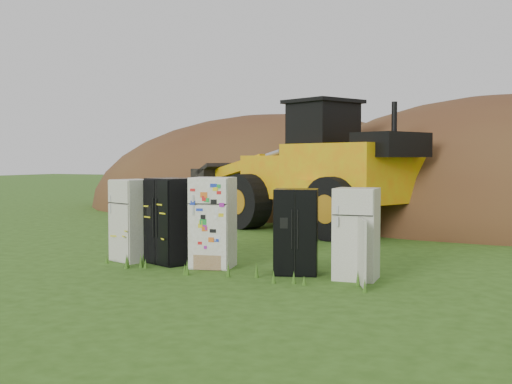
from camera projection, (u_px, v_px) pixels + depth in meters
ground at (238, 269)px, 12.84m from camera, size 120.00×120.00×0.00m
fridge_leftmost at (134, 220)px, 13.86m from camera, size 0.98×0.97×1.76m
fridge_black_side at (171, 221)px, 13.50m from camera, size 1.15×1.05×1.80m
fridge_sticker at (213, 222)px, 13.03m from camera, size 0.96×0.91×1.83m
fridge_black_right at (296, 232)px, 12.27m from camera, size 0.98×0.90×1.63m
fridge_open_door at (356, 234)px, 11.74m from camera, size 0.81×0.76×1.68m
wheel_loader at (300, 166)px, 20.09m from camera, size 8.84×6.46×3.97m
dirt_mound_right at (511, 223)px, 21.87m from camera, size 16.79×12.31×8.75m
dirt_mound_left at (278, 207)px, 28.96m from camera, size 17.95×13.46×8.39m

